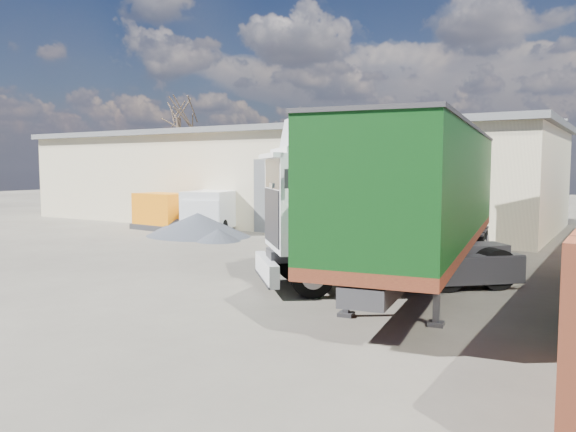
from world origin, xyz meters
The scene contains 8 objects.
ground centered at (0.00, 0.00, 0.00)m, with size 120.00×120.00×0.00m, color #2A2822.
warehouse centered at (-6.00, 16.00, 2.66)m, with size 30.60×12.60×5.42m.
bare_tree centered at (-18.00, 20.00, 7.92)m, with size 4.00×4.00×9.60m.
tractor_unit centered at (5.44, 0.75, 1.91)m, with size 6.63×6.34×4.54m.
box_trailer centered at (7.08, 2.23, 2.59)m, with size 4.50×13.01×4.24m.
panel_van centered at (-6.10, 9.60, 1.05)m, with size 3.46×5.37×2.04m.
orange_skip centered at (-8.75, 8.46, 0.82)m, with size 3.17×2.16×1.87m.
gravel_heap centered at (-5.42, 7.27, 0.50)m, with size 6.28×5.46×1.09m.
Camera 1 is at (11.84, -12.83, 3.22)m, focal length 35.00 mm.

